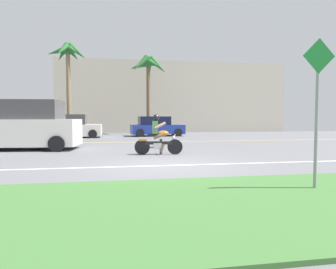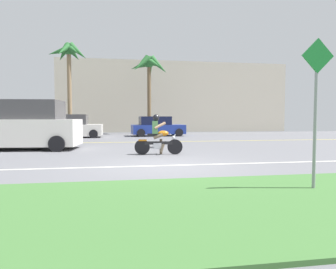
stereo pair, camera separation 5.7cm
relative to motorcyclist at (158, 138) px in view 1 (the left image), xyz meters
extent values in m
cube|color=slate|center=(-0.13, 0.55, -0.64)|extent=(56.00, 30.00, 0.04)
cube|color=#3D6B33|center=(-0.13, -6.55, -0.59)|extent=(56.00, 3.80, 0.06)
cube|color=silver|center=(-0.13, -2.56, -0.62)|extent=(50.40, 0.12, 0.01)
cube|color=yellow|center=(-0.13, 5.67, -0.62)|extent=(50.40, 0.12, 0.01)
cylinder|color=black|center=(0.61, -0.07, -0.34)|extent=(0.56, 0.14, 0.55)
cylinder|color=black|center=(-0.58, 0.05, -0.34)|extent=(0.56, 0.14, 0.55)
cylinder|color=#B7BAC1|center=(0.52, -0.06, -0.12)|extent=(0.25, 0.07, 0.48)
cube|color=black|center=(0.02, -0.01, -0.20)|extent=(1.01, 0.19, 0.11)
cube|color=#B7BAC1|center=(-0.03, 0.00, -0.31)|extent=(0.31, 0.21, 0.22)
ellipsoid|color=#B76614|center=(0.18, -0.02, 0.16)|extent=(0.41, 0.22, 0.20)
cube|color=black|center=(-0.17, 0.01, 0.10)|extent=(0.46, 0.25, 0.09)
cube|color=#B76614|center=(-0.56, 0.05, -0.09)|extent=(0.31, 0.18, 0.06)
cylinder|color=#B7BAC1|center=(0.45, -0.05, 0.11)|extent=(0.09, 0.57, 0.03)
sphere|color=#B7BAC1|center=(0.56, -0.06, 0.00)|extent=(0.13, 0.13, 0.13)
cylinder|color=#B7BAC1|center=(-0.23, 0.13, -0.37)|extent=(0.47, 0.11, 0.06)
cube|color=#4C7F4C|center=(-0.11, 0.01, 0.38)|extent=(0.23, 0.31, 0.46)
sphere|color=black|center=(-0.08, 0.00, 0.73)|extent=(0.24, 0.24, 0.24)
cylinder|color=brown|center=(-0.01, -0.10, 0.05)|extent=(0.38, 0.16, 0.23)
cylinder|color=brown|center=(0.01, 0.09, 0.05)|extent=(0.38, 0.16, 0.23)
cylinder|color=brown|center=(0.12, 0.11, -0.34)|extent=(0.11, 0.11, 0.56)
cylinder|color=brown|center=(0.13, -0.13, -0.37)|extent=(0.20, 0.12, 0.31)
cylinder|color=tan|center=(0.05, -0.19, 0.45)|extent=(0.42, 0.12, 0.26)
cylinder|color=tan|center=(0.09, 0.17, 0.45)|extent=(0.42, 0.12, 0.26)
cube|color=white|center=(-5.34, 2.61, 0.11)|extent=(4.57, 2.29, 1.10)
cube|color=#444346|center=(-5.42, 2.62, 1.06)|extent=(3.32, 1.91, 0.80)
cylinder|color=black|center=(-3.84, 1.53, -0.30)|extent=(0.66, 0.28, 0.64)
cylinder|color=black|center=(-3.67, 3.42, -0.30)|extent=(0.66, 0.28, 0.64)
cylinder|color=black|center=(-7.93, 8.85, -0.34)|extent=(0.56, 0.19, 0.56)
cylinder|color=black|center=(-7.96, 10.48, -0.34)|extent=(0.56, 0.19, 0.56)
cube|color=white|center=(-4.37, 10.15, -0.10)|extent=(3.71, 1.65, 0.73)
cube|color=#444346|center=(-4.60, 10.16, 0.60)|extent=(2.16, 1.41, 0.67)
cylinder|color=black|center=(-5.71, 9.37, -0.34)|extent=(0.56, 0.19, 0.56)
cylinder|color=black|center=(-3.05, 9.34, -0.34)|extent=(0.56, 0.19, 0.56)
cylinder|color=black|center=(-5.69, 10.97, -0.34)|extent=(0.56, 0.19, 0.56)
cylinder|color=black|center=(-3.03, 10.94, -0.34)|extent=(0.56, 0.19, 0.56)
cube|color=navy|center=(1.43, 11.00, -0.14)|extent=(3.90, 2.00, 0.66)
cube|color=black|center=(1.21, 10.99, 0.50)|extent=(2.29, 1.67, 0.61)
cylinder|color=black|center=(0.11, 10.03, -0.34)|extent=(0.57, 0.21, 0.56)
cylinder|color=black|center=(2.85, 10.18, -0.34)|extent=(0.57, 0.21, 0.56)
cylinder|color=black|center=(0.02, 11.83, -0.34)|extent=(0.57, 0.21, 0.56)
cylinder|color=black|center=(2.76, 11.98, -0.34)|extent=(0.57, 0.21, 0.56)
cylinder|color=brown|center=(1.06, 13.67, 2.27)|extent=(0.30, 0.30, 5.77)
sphere|color=#28662D|center=(1.06, 13.67, 5.15)|extent=(0.79, 0.79, 0.79)
cone|color=#28662D|center=(1.83, 13.59, 4.96)|extent=(1.73, 0.78, 1.63)
cone|color=#28662D|center=(1.22, 14.42, 4.96)|extent=(0.95, 1.76, 1.64)
cone|color=#28662D|center=(0.38, 14.03, 4.96)|extent=(1.90, 1.40, 1.05)
cone|color=#28662D|center=(0.40, 13.27, 4.96)|extent=(1.80, 1.42, 1.56)
cone|color=#28662D|center=(1.40, 12.97, 4.96)|extent=(1.36, 1.91, 1.21)
cylinder|color=#846B4C|center=(-4.94, 12.12, 2.52)|extent=(0.30, 0.30, 6.28)
sphere|color=#235B28|center=(-4.94, 12.12, 5.65)|extent=(0.79, 0.79, 0.79)
cone|color=#235B28|center=(-4.27, 12.00, 5.48)|extent=(1.59, 0.81, 1.40)
cone|color=#235B28|center=(-4.67, 12.75, 5.48)|extent=(1.14, 1.70, 1.16)
cone|color=#235B28|center=(-5.38, 12.65, 5.48)|extent=(1.41, 1.54, 1.35)
cone|color=#235B28|center=(-5.62, 12.09, 5.48)|extent=(1.65, 0.63, 1.01)
cone|color=#235B28|center=(-5.20, 11.49, 5.48)|extent=(1.11, 1.66, 1.30)
cone|color=#235B28|center=(-4.53, 11.57, 5.48)|extent=(1.40, 1.62, 1.10)
cylinder|color=black|center=(-4.75, 6.87, -0.37)|extent=(0.16, 0.52, 0.51)
cylinder|color=black|center=(-4.93, 5.78, -0.37)|extent=(0.16, 0.52, 0.51)
cylinder|color=#B7BAC1|center=(-4.76, 6.79, -0.16)|extent=(0.08, 0.23, 0.44)
cube|color=black|center=(-4.84, 6.33, -0.23)|extent=(0.24, 0.93, 0.10)
cube|color=#B7BAC1|center=(-4.85, 6.28, -0.33)|extent=(0.21, 0.30, 0.20)
ellipsoid|color=#236B33|center=(-4.81, 6.48, 0.09)|extent=(0.37, 0.20, 0.19)
cube|color=black|center=(-4.87, 6.16, 0.04)|extent=(0.25, 0.43, 0.08)
cube|color=#236B33|center=(-4.93, 5.80, -0.14)|extent=(0.18, 0.29, 0.05)
cylinder|color=#B7BAC1|center=(-4.77, 6.72, 0.05)|extent=(0.52, 0.12, 0.03)
sphere|color=#B7BAC1|center=(-4.75, 6.82, -0.05)|extent=(0.12, 0.12, 0.12)
cylinder|color=#B7BAC1|center=(-4.98, 6.11, -0.39)|extent=(0.13, 0.43, 0.06)
cube|color=maroon|center=(-4.86, 6.21, 0.30)|extent=(0.30, 0.23, 0.43)
sphere|color=#194C9E|center=(-4.85, 6.24, 0.62)|extent=(0.22, 0.22, 0.22)
cylinder|color=brown|center=(-4.76, 6.30, 0.00)|extent=(0.17, 0.36, 0.21)
cylinder|color=brown|center=(-4.93, 6.32, 0.00)|extent=(0.17, 0.36, 0.21)
cylinder|color=brown|center=(-4.94, 6.43, -0.36)|extent=(0.11, 0.11, 0.52)
cylinder|color=brown|center=(-4.72, 6.43, -0.39)|extent=(0.12, 0.19, 0.29)
cylinder|color=tan|center=(-4.66, 6.35, 0.36)|extent=(0.14, 0.39, 0.24)
cylinder|color=tan|center=(-5.00, 6.41, 0.36)|extent=(0.14, 0.39, 0.24)
cylinder|color=gray|center=(2.11, -5.91, 0.49)|extent=(0.06, 0.06, 2.22)
cube|color=#19722D|center=(2.11, -5.93, 1.84)|extent=(0.62, 0.03, 0.62)
cube|color=beige|center=(3.95, 18.55, 2.65)|extent=(21.62, 4.00, 6.55)
camera|label=1|loc=(-1.49, -10.87, 0.74)|focal=32.18mm
camera|label=2|loc=(-1.43, -10.88, 0.74)|focal=32.18mm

